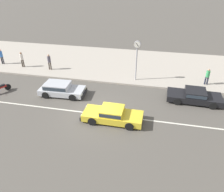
{
  "coord_description": "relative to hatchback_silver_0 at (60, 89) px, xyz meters",
  "views": [
    {
      "loc": [
        3.73,
        -13.09,
        9.61
      ],
      "look_at": [
        0.65,
        1.54,
        0.8
      ],
      "focal_mm": 35.0,
      "sensor_mm": 36.0,
      "label": 1
    }
  ],
  "objects": [
    {
      "name": "motorcycle_1",
      "position": [
        -5.43,
        -0.77,
        -0.17
      ],
      "size": [
        1.11,
        1.69,
        0.8
      ],
      "color": "black",
      "rests_on": "ground"
    },
    {
      "name": "pedestrian_by_shop",
      "position": [
        -9.16,
        4.95,
        0.55
      ],
      "size": [
        0.34,
        0.34,
        1.7
      ],
      "color": "#333338",
      "rests_on": "kerb_strip"
    },
    {
      "name": "ground_plane",
      "position": [
        4.05,
        -2.2,
        -0.59
      ],
      "size": [
        160.0,
        160.0,
        0.0
      ],
      "primitive_type": "plane",
      "color": "#544F47"
    },
    {
      "name": "pedestrian_far_end",
      "position": [
        12.63,
        4.36,
        0.47
      ],
      "size": [
        0.34,
        0.34,
        1.57
      ],
      "color": "#232838",
      "rests_on": "kerb_strip"
    },
    {
      "name": "street_clock",
      "position": [
        6.05,
        4.02,
        2.39
      ],
      "size": [
        0.64,
        0.22,
        3.83
      ],
      "color": "#9E9EA3",
      "rests_on": "kerb_strip"
    },
    {
      "name": "pedestrian_near_clock",
      "position": [
        -3.19,
        4.59,
        0.55
      ],
      "size": [
        0.34,
        0.34,
        1.69
      ],
      "color": "#4C4238",
      "rests_on": "kerb_strip"
    },
    {
      "name": "sedan_black_1",
      "position": [
        11.25,
        1.21,
        -0.06
      ],
      "size": [
        4.49,
        1.99,
        1.06
      ],
      "color": "black",
      "rests_on": "ground"
    },
    {
      "name": "pedestrian_mid_kerb",
      "position": [
        -6.43,
        4.63,
        0.54
      ],
      "size": [
        0.34,
        0.34,
        1.68
      ],
      "color": "#4C4238",
      "rests_on": "kerb_strip"
    },
    {
      "name": "sedan_yellow_2",
      "position": [
        5.16,
        -2.77,
        -0.06
      ],
      "size": [
        4.38,
        1.79,
        1.06
      ],
      "color": "yellow",
      "rests_on": "ground"
    },
    {
      "name": "hatchback_silver_0",
      "position": [
        0.0,
        0.0,
        0.0
      ],
      "size": [
        4.0,
        1.93,
        1.1
      ],
      "color": "#B7BABF",
      "rests_on": "ground"
    },
    {
      "name": "kerb_strip",
      "position": [
        4.05,
        7.92,
        -0.51
      ],
      "size": [
        68.0,
        10.0,
        0.15
      ],
      "primitive_type": "cube",
      "color": "#ADA393",
      "rests_on": "ground"
    },
    {
      "name": "lane_centre_stripe",
      "position": [
        4.05,
        -2.2,
        -0.59
      ],
      "size": [
        50.4,
        0.14,
        0.01
      ],
      "primitive_type": "cube",
      "color": "silver",
      "rests_on": "ground"
    }
  ]
}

